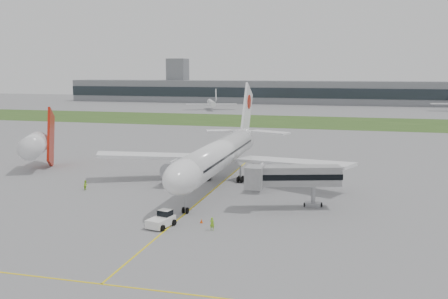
% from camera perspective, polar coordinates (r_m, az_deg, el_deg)
% --- Properties ---
extents(ground, '(600.00, 600.00, 0.00)m').
position_cam_1_polar(ground, '(86.86, -1.20, -4.61)').
color(ground, gray).
rests_on(ground, ground).
extents(apron_markings, '(70.00, 70.00, 0.04)m').
position_cam_1_polar(apron_markings, '(82.20, -2.16, -5.41)').
color(apron_markings, yellow).
rests_on(apron_markings, ground).
extents(grass_strip, '(600.00, 50.00, 0.02)m').
position_cam_1_polar(grass_strip, '(203.55, 8.04, 3.18)').
color(grass_strip, '#2E4D1C').
rests_on(grass_strip, ground).
extents(terminal_building, '(320.00, 22.30, 14.00)m').
position_cam_1_polar(terminal_building, '(312.21, 10.42, 6.43)').
color(terminal_building, gray).
rests_on(terminal_building, ground).
extents(control_tower, '(12.00, 12.00, 56.00)m').
position_cam_1_polar(control_tower, '(333.60, -5.26, 5.49)').
color(control_tower, gray).
rests_on(control_tower, ground).
extents(airliner, '(48.13, 53.95, 17.88)m').
position_cam_1_polar(airliner, '(90.33, -0.38, -0.41)').
color(airliner, white).
rests_on(airliner, ground).
extents(pushback_tug, '(3.45, 4.45, 2.07)m').
position_cam_1_polar(pushback_tug, '(67.27, -7.11, -7.93)').
color(pushback_tug, white).
rests_on(pushback_tug, ground).
extents(jet_bridge, '(13.86, 7.64, 6.59)m').
position_cam_1_polar(jet_bridge, '(74.96, 7.53, -3.07)').
color(jet_bridge, '#9FA0A2').
rests_on(jet_bridge, ground).
extents(safety_cone_left, '(0.44, 0.44, 0.61)m').
position_cam_1_polar(safety_cone_left, '(67.50, -6.59, -8.43)').
color(safety_cone_left, '#EC4F0C').
rests_on(safety_cone_left, ground).
extents(safety_cone_right, '(0.43, 0.43, 0.59)m').
position_cam_1_polar(safety_cone_right, '(68.39, -2.59, -8.15)').
color(safety_cone_right, '#EC4F0C').
rests_on(safety_cone_right, ground).
extents(ground_crew_near, '(0.66, 0.45, 1.75)m').
position_cam_1_polar(ground_crew_near, '(65.20, -1.38, -8.49)').
color(ground_crew_near, '#85CA21').
rests_on(ground_crew_near, ground).
extents(ground_crew_far, '(0.77, 0.92, 1.72)m').
position_cam_1_polar(ground_crew_far, '(89.69, -15.52, -3.94)').
color(ground_crew_far, '#A8EA27').
rests_on(ground_crew_far, ground).
extents(neighbor_aircraft, '(8.40, 16.52, 13.48)m').
position_cam_1_polar(neighbor_aircraft, '(110.26, -20.64, 0.56)').
color(neighbor_aircraft, '#A51809').
rests_on(neighbor_aircraft, ground).
extents(distant_aircraft_left, '(33.47, 31.64, 10.25)m').
position_cam_1_polar(distant_aircraft_left, '(262.59, -1.45, 4.57)').
color(distant_aircraft_left, white).
rests_on(distant_aircraft_left, ground).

